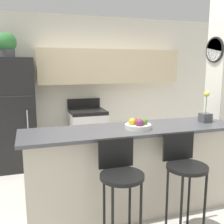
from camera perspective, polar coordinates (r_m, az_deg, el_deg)
ground_plane at (r=3.30m, az=4.25°, el=-20.44°), size 14.00×14.00×0.00m
wall_back at (r=4.88m, az=-3.44°, el=7.09°), size 5.60×0.38×2.55m
pillar_right at (r=3.78m, az=23.08°, el=3.31°), size 0.38×0.32×2.55m
counter_bar at (r=3.08m, az=4.37°, el=-12.37°), size 2.44×0.65×0.99m
refrigerator at (r=4.50m, az=-20.99°, el=-0.52°), size 0.74×0.63×1.79m
stove_range at (r=4.69m, az=-5.33°, el=-4.91°), size 0.60×0.63×1.07m
bar_stool_left at (r=2.43m, az=1.85°, el=-13.92°), size 0.40×0.40×1.01m
bar_stool_right at (r=2.71m, az=15.53°, el=-11.66°), size 0.40×0.40×1.01m
potted_plant_on_fridge at (r=4.44m, az=-21.91°, el=13.52°), size 0.29×0.29×0.38m
orchid_vase at (r=3.36m, az=19.69°, el=-0.33°), size 0.12×0.12×0.38m
fruit_bowl at (r=2.87m, az=5.71°, el=-2.83°), size 0.29×0.29×0.12m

